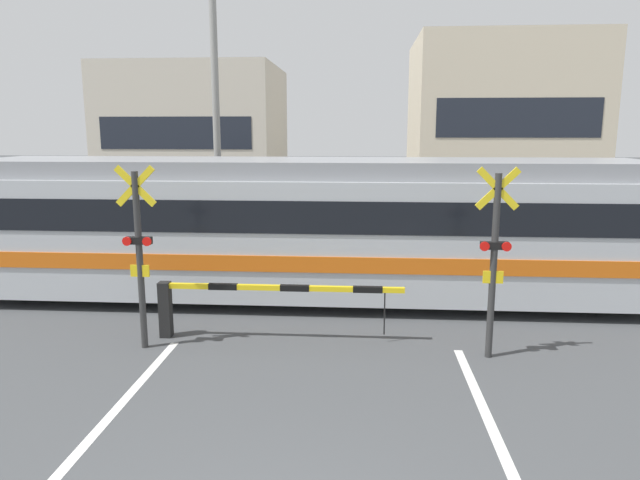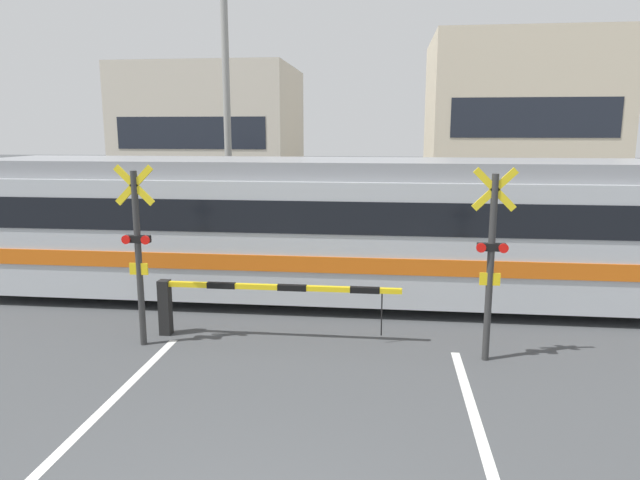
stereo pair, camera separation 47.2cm
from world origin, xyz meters
TOP-DOWN VIEW (x-y plane):
  - rail_track_near at (0.00, 7.92)m, footprint 50.00×0.10m
  - rail_track_far at (0.00, 9.36)m, footprint 50.00×0.10m
  - commuter_train at (-0.40, 8.64)m, footprint 14.50×3.05m
  - crossing_barrier_near at (-1.47, 5.91)m, footprint 4.35×0.20m
  - crossing_barrier_far at (1.47, 11.25)m, footprint 4.35×0.20m
  - crossing_signal_left at (-2.90, 5.37)m, footprint 0.68×0.15m
  - crossing_signal_right at (2.90, 5.37)m, footprint 0.68×0.15m
  - building_left_of_street at (-6.77, 22.53)m, footprint 7.44×6.50m
  - building_right_of_street at (6.79, 22.53)m, footprint 7.48×6.50m
  - utility_pole_streetside at (-3.65, 13.75)m, footprint 0.22×0.22m

SIDE VIEW (x-z plane):
  - rail_track_near at x=0.00m, z-range 0.00..0.08m
  - rail_track_far at x=0.00m, z-range 0.00..0.08m
  - crossing_barrier_near at x=-1.47m, z-range 0.25..1.26m
  - crossing_barrier_far at x=1.47m, z-range 0.25..1.26m
  - commuter_train at x=-0.40m, z-range 0.11..3.16m
  - crossing_signal_left at x=-2.90m, z-range 0.16..3.27m
  - crossing_signal_right at x=2.90m, z-range 0.16..3.27m
  - building_left_of_street at x=-6.77m, z-range 0.00..6.49m
  - building_right_of_street at x=6.79m, z-range 0.00..7.55m
  - utility_pole_streetside at x=-3.65m, z-range 0.00..7.69m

